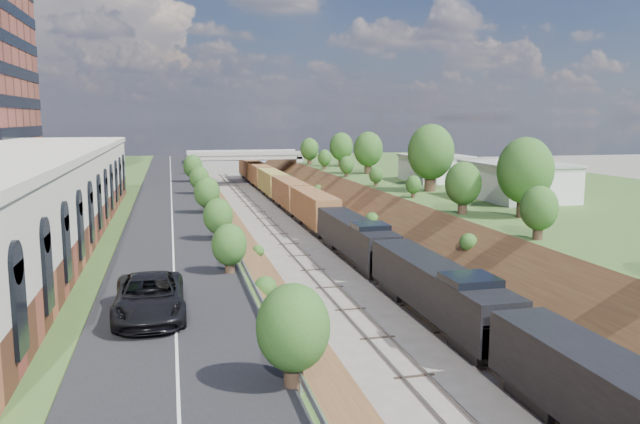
% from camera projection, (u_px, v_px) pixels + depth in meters
% --- Properties ---
extents(platform_left, '(44.00, 180.00, 5.00)m').
position_uv_depth(platform_left, '(6.00, 229.00, 67.32)').
color(platform_left, '#405D26').
rests_on(platform_left, ground).
extents(platform_right, '(44.00, 180.00, 5.00)m').
position_uv_depth(platform_right, '(548.00, 208.00, 82.57)').
color(platform_right, '#405D26').
rests_on(platform_right, ground).
extents(embankment_left, '(10.00, 180.00, 10.00)m').
position_uv_depth(embankment_left, '(213.00, 242.00, 72.78)').
color(embankment_left, brown).
rests_on(embankment_left, ground).
extents(embankment_right, '(10.00, 180.00, 10.00)m').
position_uv_depth(embankment_right, '(391.00, 234.00, 77.86)').
color(embankment_right, brown).
rests_on(embankment_right, ground).
extents(rail_left_track, '(1.58, 180.00, 0.18)m').
position_uv_depth(rail_left_track, '(283.00, 238.00, 74.70)').
color(rail_left_track, gray).
rests_on(rail_left_track, ground).
extents(rail_right_track, '(1.58, 180.00, 0.18)m').
position_uv_depth(rail_right_track, '(325.00, 236.00, 75.91)').
color(rail_right_track, gray).
rests_on(rail_right_track, ground).
extents(road, '(8.00, 180.00, 0.10)m').
position_uv_depth(road, '(172.00, 200.00, 70.98)').
color(road, black).
rests_on(road, platform_left).
extents(guardrail, '(0.10, 171.00, 0.70)m').
position_uv_depth(guardrail, '(208.00, 195.00, 71.66)').
color(guardrail, '#99999E').
rests_on(guardrail, platform_left).
extents(overpass, '(24.50, 8.30, 7.40)m').
position_uv_depth(overpass, '(244.00, 162.00, 134.19)').
color(overpass, gray).
rests_on(overpass, ground).
extents(white_building_near, '(9.00, 12.00, 4.00)m').
position_uv_depth(white_building_near, '(517.00, 182.00, 72.01)').
color(white_building_near, silver).
rests_on(white_building_near, platform_right).
extents(white_building_far, '(8.00, 10.00, 3.60)m').
position_uv_depth(white_building_far, '(435.00, 169.00, 93.08)').
color(white_building_far, silver).
rests_on(white_building_far, platform_right).
extents(tree_right_large, '(5.25, 5.25, 7.61)m').
position_uv_depth(tree_right_large, '(525.00, 171.00, 58.62)').
color(tree_right_large, '#473323').
rests_on(tree_right_large, platform_right).
extents(tree_left_crest, '(2.45, 2.45, 3.55)m').
position_uv_depth(tree_left_crest, '(245.00, 257.00, 33.08)').
color(tree_left_crest, '#473323').
rests_on(tree_left_crest, platform_left).
extents(freight_train, '(3.20, 145.49, 4.74)m').
position_uv_depth(freight_train, '(303.00, 202.00, 87.89)').
color(freight_train, black).
rests_on(freight_train, ground).
extents(suv, '(3.28, 6.98, 1.93)m').
position_uv_depth(suv, '(150.00, 297.00, 29.12)').
color(suv, black).
rests_on(suv, road).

